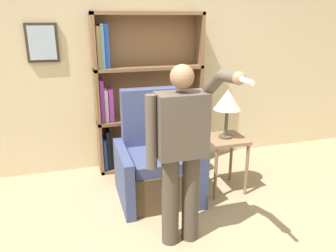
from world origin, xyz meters
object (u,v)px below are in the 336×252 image
at_px(bookcase, 140,95).
at_px(armchair, 156,164).
at_px(person_standing, 181,148).
at_px(table_lamp, 228,101).
at_px(side_table, 225,148).

height_order(bookcase, armchair, bookcase).
bearing_deg(person_standing, bookcase, 89.85).
bearing_deg(table_lamp, armchair, 171.75).
distance_m(armchair, person_standing, 1.01).
bearing_deg(table_lamp, side_table, 135.00).
xyz_separation_m(person_standing, side_table, (0.77, 0.75, -0.37)).
bearing_deg(side_table, table_lamp, -45.00).
distance_m(bookcase, table_lamp, 1.19).
distance_m(person_standing, table_lamp, 1.09).
height_order(bookcase, side_table, bookcase).
height_order(armchair, person_standing, person_standing).
relative_size(armchair, person_standing, 0.74).
height_order(person_standing, table_lamp, person_standing).
relative_size(person_standing, table_lamp, 2.90).
distance_m(bookcase, armchair, 1.01).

